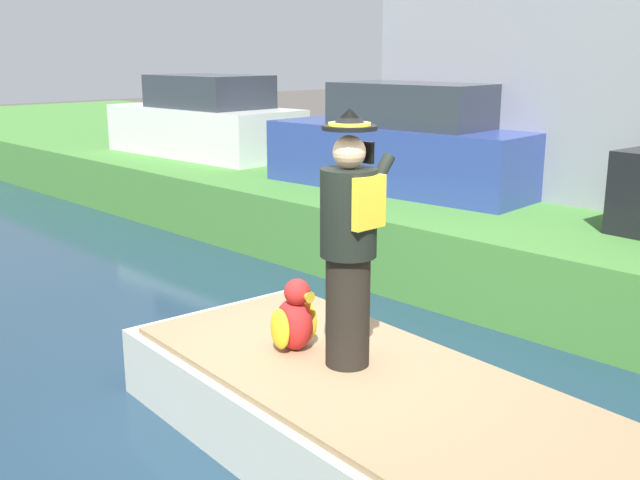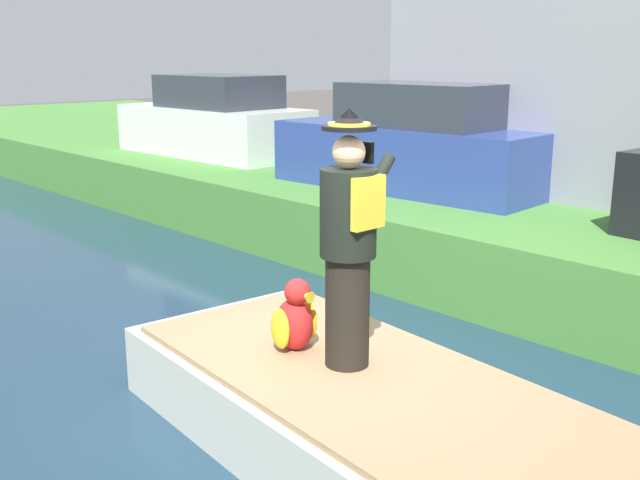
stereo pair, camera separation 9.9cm
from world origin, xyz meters
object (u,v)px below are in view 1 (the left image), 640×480
object	(u,v)px
person_pirate	(349,241)
parked_car_blue	(408,144)
parrot_plush	(295,319)
boat	(370,417)
parked_car_white	(205,122)

from	to	relation	value
person_pirate	parked_car_blue	distance (m)	5.77
parrot_plush	parked_car_blue	xyz separation A→B (m)	(4.80, 2.86, 0.68)
boat	person_pirate	world-z (taller)	person_pirate
parrot_plush	parked_car_white	bearing A→B (deg)	58.49
boat	person_pirate	size ratio (longest dim) A/B	2.34
parrot_plush	parked_car_white	xyz separation A→B (m)	(4.80, 7.83, 0.68)
boat	parrot_plush	distance (m)	0.93
person_pirate	parked_car_blue	xyz separation A→B (m)	(4.71, 3.34, 0.00)
boat	parked_car_white	distance (m)	9.90
person_pirate	parked_car_white	xyz separation A→B (m)	(4.71, 8.31, 0.00)
person_pirate	parked_car_blue	world-z (taller)	person_pirate
person_pirate	parked_car_white	bearing A→B (deg)	44.37
boat	parked_car_blue	distance (m)	6.10
boat	person_pirate	xyz separation A→B (m)	(0.05, 0.27, 1.23)
person_pirate	parrot_plush	size ratio (longest dim) A/B	3.25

